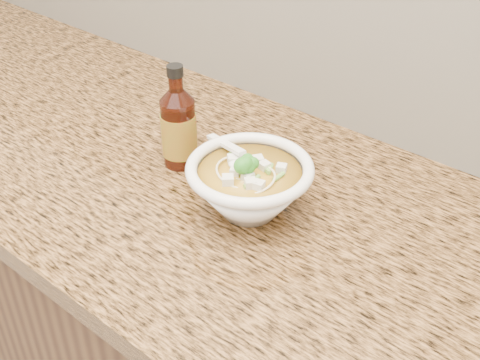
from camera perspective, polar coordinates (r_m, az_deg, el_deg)
The scene contains 3 objects.
counter_slab at distance 1.02m, azimuth 1.81°, elevation -2.93°, with size 4.00×0.68×0.04m, color olive.
soup_bowl at distance 0.96m, azimuth 0.91°, elevation -0.66°, with size 0.23×0.20×0.11m.
hot_sauce_bottle at distance 1.07m, azimuth -5.83°, elevation 4.89°, with size 0.07×0.07×0.19m.
Camera 1 is at (0.49, 1.03, 1.51)m, focal length 45.00 mm.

